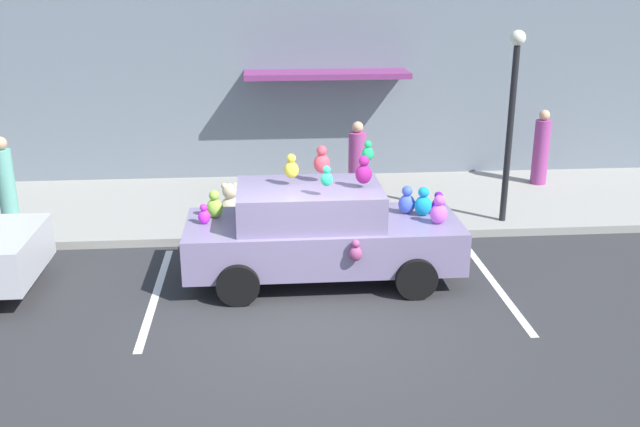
% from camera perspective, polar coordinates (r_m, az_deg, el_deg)
% --- Properties ---
extents(ground_plane, '(60.00, 60.00, 0.00)m').
position_cam_1_polar(ground_plane, '(10.29, -0.55, -8.38)').
color(ground_plane, '#2D2D30').
extents(sidewalk, '(24.00, 4.00, 0.15)m').
position_cam_1_polar(sidewalk, '(14.88, -1.96, 0.70)').
color(sidewalk, gray).
rests_on(sidewalk, ground).
extents(storefront_building, '(24.00, 1.25, 6.40)m').
position_cam_1_polar(storefront_building, '(16.35, -2.44, 13.52)').
color(storefront_building, slate).
rests_on(storefront_building, ground).
extents(parking_stripe_front, '(0.12, 3.60, 0.01)m').
position_cam_1_polar(parking_stripe_front, '(11.74, 13.68, -5.36)').
color(parking_stripe_front, silver).
rests_on(parking_stripe_front, ground).
extents(parking_stripe_rear, '(0.12, 3.60, 0.01)m').
position_cam_1_polar(parking_stripe_rear, '(11.29, -12.95, -6.29)').
color(parking_stripe_rear, silver).
rests_on(parking_stripe_rear, ground).
extents(plush_covered_car, '(4.29, 1.93, 2.13)m').
position_cam_1_polar(plush_covered_car, '(11.26, 0.08, -1.43)').
color(plush_covered_car, slate).
rests_on(plush_covered_car, ground).
extents(teddy_bear_on_sidewalk, '(0.41, 0.35, 0.79)m').
position_cam_1_polar(teddy_bear_on_sidewalk, '(13.58, -7.14, 0.72)').
color(teddy_bear_on_sidewalk, beige).
rests_on(teddy_bear_on_sidewalk, sidewalk).
extents(street_lamp_post, '(0.28, 0.28, 3.56)m').
position_cam_1_polar(street_lamp_post, '(13.63, 15.06, 8.26)').
color(street_lamp_post, black).
rests_on(street_lamp_post, sidewalk).
extents(pedestrian_near_shopfront, '(0.31, 0.31, 1.79)m').
position_cam_1_polar(pedestrian_near_shopfront, '(14.03, -23.70, 1.88)').
color(pedestrian_near_shopfront, '#65AC9B').
rests_on(pedestrian_near_shopfront, sidewalk).
extents(pedestrian_walking_past, '(0.35, 0.35, 1.67)m').
position_cam_1_polar(pedestrian_walking_past, '(16.67, 17.21, 4.88)').
color(pedestrian_walking_past, '#94397E').
rests_on(pedestrian_walking_past, sidewalk).
extents(pedestrian_by_lamp, '(0.34, 0.34, 1.82)m').
position_cam_1_polar(pedestrian_by_lamp, '(13.99, 2.96, 3.44)').
color(pedestrian_by_lamp, '#A03E80').
rests_on(pedestrian_by_lamp, sidewalk).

